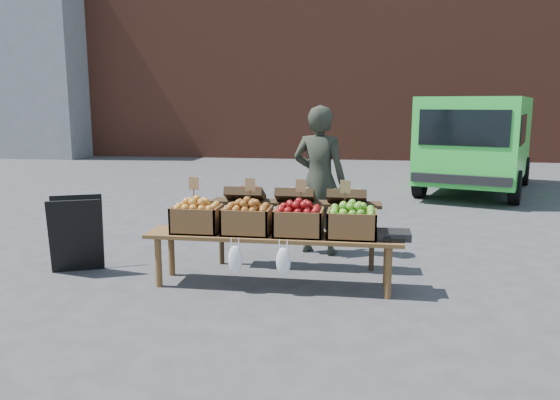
% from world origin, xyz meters
% --- Properties ---
extents(ground, '(80.00, 80.00, 0.00)m').
position_xyz_m(ground, '(0.00, 0.00, 0.00)').
color(ground, '#3E3E40').
extents(brick_building, '(24.00, 4.00, 10.00)m').
position_xyz_m(brick_building, '(0.00, 15.00, 5.00)').
color(brick_building, brown).
rests_on(brick_building, ground).
extents(delivery_van, '(3.44, 5.02, 2.06)m').
position_xyz_m(delivery_van, '(2.45, 6.61, 1.03)').
color(delivery_van, '#32D742').
rests_on(delivery_van, ground).
extents(vendor, '(0.78, 0.61, 1.91)m').
position_xyz_m(vendor, '(-0.59, 0.95, 0.96)').
color(vendor, '#272C21').
rests_on(vendor, ground).
extents(chalkboard_sign, '(0.66, 0.53, 0.88)m').
position_xyz_m(chalkboard_sign, '(-3.31, -0.25, 0.44)').
color(chalkboard_sign, black).
rests_on(chalkboard_sign, ground).
extents(back_table, '(2.10, 0.44, 1.04)m').
position_xyz_m(back_table, '(-0.82, 0.26, 0.52)').
color(back_table, '#312113').
rests_on(back_table, ground).
extents(display_bench, '(2.70, 0.56, 0.57)m').
position_xyz_m(display_bench, '(-0.97, -0.46, 0.28)').
color(display_bench, brown).
rests_on(display_bench, ground).
extents(crate_golden_apples, '(0.50, 0.40, 0.28)m').
position_xyz_m(crate_golden_apples, '(-1.79, -0.46, 0.71)').
color(crate_golden_apples, '#A29120').
rests_on(crate_golden_apples, display_bench).
extents(crate_russet_pears, '(0.50, 0.40, 0.28)m').
position_xyz_m(crate_russet_pears, '(-1.24, -0.46, 0.71)').
color(crate_russet_pears, '#A25A25').
rests_on(crate_russet_pears, display_bench).
extents(crate_red_apples, '(0.50, 0.40, 0.28)m').
position_xyz_m(crate_red_apples, '(-0.69, -0.46, 0.71)').
color(crate_red_apples, maroon).
rests_on(crate_red_apples, display_bench).
extents(crate_green_apples, '(0.50, 0.40, 0.28)m').
position_xyz_m(crate_green_apples, '(-0.14, -0.46, 0.71)').
color(crate_green_apples, '#488E20').
rests_on(crate_green_apples, display_bench).
extents(weighing_scale, '(0.34, 0.30, 0.08)m').
position_xyz_m(weighing_scale, '(0.28, -0.46, 0.61)').
color(weighing_scale, black).
rests_on(weighing_scale, display_bench).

